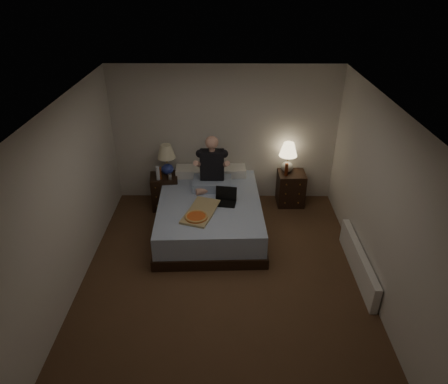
{
  "coord_description": "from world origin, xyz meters",
  "views": [
    {
      "loc": [
        0.05,
        -4.45,
        3.89
      ],
      "look_at": [
        0.0,
        0.9,
        0.85
      ],
      "focal_mm": 32.0,
      "sensor_mm": 36.0,
      "label": 1
    }
  ],
  "objects_px": {
    "nightstand_right": "(291,188)",
    "soda_can": "(170,177)",
    "beer_bottle_right": "(286,169)",
    "pizza_box": "(196,217)",
    "radiator": "(358,262)",
    "lamp_left": "(167,160)",
    "water_bottle": "(158,173)",
    "person": "(212,163)",
    "nightstand_left": "(165,191)",
    "bed": "(210,213)",
    "lamp_right": "(288,158)",
    "laptop": "(225,197)",
    "beer_bottle_left": "(160,173)"
  },
  "relations": [
    {
      "from": "laptop",
      "to": "nightstand_left",
      "type": "bearing_deg",
      "value": 151.8
    },
    {
      "from": "bed",
      "to": "lamp_left",
      "type": "height_order",
      "value": "lamp_left"
    },
    {
      "from": "person",
      "to": "beer_bottle_left",
      "type": "bearing_deg",
      "value": 169.41
    },
    {
      "from": "lamp_left",
      "to": "radiator",
      "type": "xyz_separation_m",
      "value": [
        2.95,
        -1.92,
        -0.7
      ]
    },
    {
      "from": "beer_bottle_left",
      "to": "beer_bottle_right",
      "type": "height_order",
      "value": "beer_bottle_right"
    },
    {
      "from": "person",
      "to": "laptop",
      "type": "distance_m",
      "value": 0.67
    },
    {
      "from": "lamp_left",
      "to": "laptop",
      "type": "bearing_deg",
      "value": -41.22
    },
    {
      "from": "nightstand_right",
      "to": "water_bottle",
      "type": "relative_size",
      "value": 2.52
    },
    {
      "from": "water_bottle",
      "to": "laptop",
      "type": "relative_size",
      "value": 0.74
    },
    {
      "from": "bed",
      "to": "nightstand_left",
      "type": "relative_size",
      "value": 3.53
    },
    {
      "from": "nightstand_left",
      "to": "beer_bottle_right",
      "type": "height_order",
      "value": "beer_bottle_right"
    },
    {
      "from": "bed",
      "to": "person",
      "type": "distance_m",
      "value": 0.84
    },
    {
      "from": "pizza_box",
      "to": "radiator",
      "type": "bearing_deg",
      "value": 4.64
    },
    {
      "from": "laptop",
      "to": "radiator",
      "type": "relative_size",
      "value": 0.21
    },
    {
      "from": "beer_bottle_left",
      "to": "pizza_box",
      "type": "distance_m",
      "value": 1.37
    },
    {
      "from": "person",
      "to": "radiator",
      "type": "distance_m",
      "value": 2.76
    },
    {
      "from": "radiator",
      "to": "soda_can",
      "type": "bearing_deg",
      "value": 149.39
    },
    {
      "from": "bed",
      "to": "laptop",
      "type": "distance_m",
      "value": 0.49
    },
    {
      "from": "lamp_left",
      "to": "water_bottle",
      "type": "distance_m",
      "value": 0.3
    },
    {
      "from": "bed",
      "to": "lamp_right",
      "type": "relative_size",
      "value": 3.94
    },
    {
      "from": "person",
      "to": "pizza_box",
      "type": "xyz_separation_m",
      "value": [
        -0.21,
        -0.99,
        -0.43
      ]
    },
    {
      "from": "bed",
      "to": "soda_can",
      "type": "relative_size",
      "value": 22.06
    },
    {
      "from": "laptop",
      "to": "person",
      "type": "bearing_deg",
      "value": 121.43
    },
    {
      "from": "bed",
      "to": "beer_bottle_left",
      "type": "relative_size",
      "value": 9.59
    },
    {
      "from": "laptop",
      "to": "pizza_box",
      "type": "distance_m",
      "value": 0.64
    },
    {
      "from": "laptop",
      "to": "pizza_box",
      "type": "bearing_deg",
      "value": -124.62
    },
    {
      "from": "person",
      "to": "lamp_right",
      "type": "bearing_deg",
      "value": 19.9
    },
    {
      "from": "beer_bottle_left",
      "to": "laptop",
      "type": "bearing_deg",
      "value": -31.54
    },
    {
      "from": "lamp_left",
      "to": "person",
      "type": "distance_m",
      "value": 0.91
    },
    {
      "from": "bed",
      "to": "radiator",
      "type": "bearing_deg",
      "value": -30.2
    },
    {
      "from": "soda_can",
      "to": "beer_bottle_right",
      "type": "height_order",
      "value": "beer_bottle_right"
    },
    {
      "from": "pizza_box",
      "to": "lamp_right",
      "type": "bearing_deg",
      "value": 61.33
    },
    {
      "from": "pizza_box",
      "to": "lamp_left",
      "type": "bearing_deg",
      "value": 131.67
    },
    {
      "from": "bed",
      "to": "lamp_right",
      "type": "bearing_deg",
      "value": 30.04
    },
    {
      "from": "lamp_left",
      "to": "radiator",
      "type": "height_order",
      "value": "lamp_left"
    },
    {
      "from": "bed",
      "to": "lamp_right",
      "type": "distance_m",
      "value": 1.74
    },
    {
      "from": "nightstand_right",
      "to": "soda_can",
      "type": "relative_size",
      "value": 6.29
    },
    {
      "from": "nightstand_right",
      "to": "radiator",
      "type": "relative_size",
      "value": 0.39
    },
    {
      "from": "person",
      "to": "pizza_box",
      "type": "height_order",
      "value": "person"
    },
    {
      "from": "nightstand_right",
      "to": "lamp_left",
      "type": "xyz_separation_m",
      "value": [
        -2.24,
        -0.03,
        0.59
      ]
    },
    {
      "from": "nightstand_left",
      "to": "water_bottle",
      "type": "relative_size",
      "value": 2.5
    },
    {
      "from": "nightstand_left",
      "to": "person",
      "type": "bearing_deg",
      "value": -26.25
    },
    {
      "from": "lamp_right",
      "to": "laptop",
      "type": "bearing_deg",
      "value": -137.88
    },
    {
      "from": "nightstand_left",
      "to": "radiator",
      "type": "relative_size",
      "value": 0.39
    },
    {
      "from": "soda_can",
      "to": "beer_bottle_left",
      "type": "xyz_separation_m",
      "value": [
        -0.18,
        0.01,
        0.06
      ]
    },
    {
      "from": "laptop",
      "to": "radiator",
      "type": "distance_m",
      "value": 2.21
    },
    {
      "from": "soda_can",
      "to": "radiator",
      "type": "xyz_separation_m",
      "value": [
        2.88,
        -1.71,
        -0.47
      ]
    },
    {
      "from": "beer_bottle_left",
      "to": "radiator",
      "type": "xyz_separation_m",
      "value": [
        3.06,
        -1.71,
        -0.54
      ]
    },
    {
      "from": "beer_bottle_left",
      "to": "person",
      "type": "bearing_deg",
      "value": -10.79
    },
    {
      "from": "lamp_left",
      "to": "soda_can",
      "type": "height_order",
      "value": "lamp_left"
    }
  ]
}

